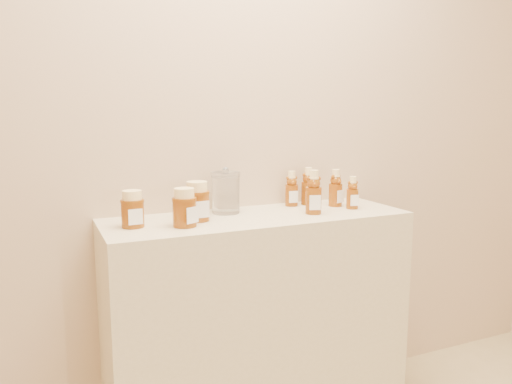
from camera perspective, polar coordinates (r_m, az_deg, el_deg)
name	(u,v)px	position (r m, az deg, el deg)	size (l,w,h in m)	color
wall_back	(238,100)	(2.10, -2.02, 10.46)	(3.50, 0.02, 2.70)	tan
display_table	(258,324)	(2.09, 0.25, -14.86)	(1.20, 0.40, 0.90)	#C7B992
bear_bottle_back_left	(292,186)	(2.15, 4.09, 0.66)	(0.06, 0.06, 0.17)	#692F08
bear_bottle_back_mid	(308,184)	(2.19, 5.98, 0.95)	(0.06, 0.06, 0.18)	#692F08
bear_bottle_back_right	(336,185)	(2.16, 9.08, 0.75)	(0.06, 0.06, 0.18)	#692F08
bear_bottle_front_left	(314,189)	(1.99, 6.61, 0.33)	(0.07, 0.07, 0.20)	#692F08
bear_bottle_front_right	(353,190)	(2.12, 10.98, 0.18)	(0.05, 0.05, 0.15)	#692F08
honey_jar_left	(132,209)	(1.80, -13.93, -1.89)	(0.08, 0.08, 0.13)	#692F08
honey_jar_back	(197,201)	(1.86, -6.74, -1.06)	(0.09, 0.09, 0.15)	#692F08
honey_jar_front	(184,207)	(1.78, -8.18, -1.75)	(0.09, 0.09, 0.14)	#692F08
glass_canister	(226,191)	(1.99, -3.48, 0.13)	(0.12, 0.12, 0.18)	white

